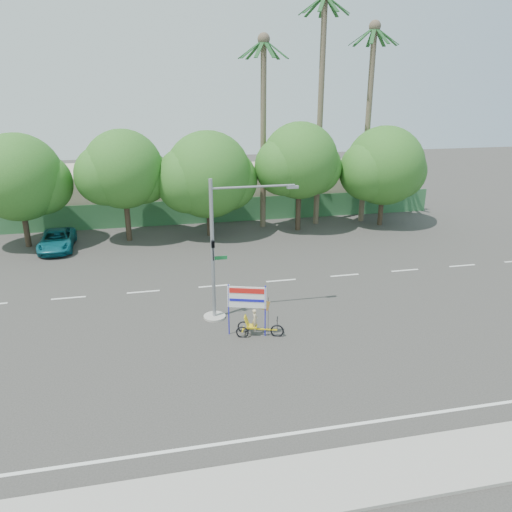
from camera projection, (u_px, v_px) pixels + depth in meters
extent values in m
plane|color=#33302D|center=(283.00, 352.00, 21.81)|extent=(120.00, 120.00, 0.00)
cube|color=gray|center=(349.00, 477.00, 14.87)|extent=(50.00, 2.40, 0.12)
cube|color=#336B3D|center=(216.00, 211.00, 41.29)|extent=(38.00, 0.08, 2.00)
cube|color=#C4B39C|center=(94.00, 193.00, 43.13)|extent=(12.00, 8.00, 4.00)
cube|color=#C4B39C|center=(294.00, 186.00, 46.74)|extent=(14.00, 8.00, 3.60)
cylinder|color=#473828|center=(25.00, 223.00, 35.05)|extent=(0.40, 0.40, 3.52)
sphere|color=#215218|center=(18.00, 177.00, 33.98)|extent=(6.00, 6.00, 6.00)
sphere|color=#215218|center=(41.00, 184.00, 34.71)|extent=(4.32, 4.32, 4.32)
cylinder|color=#473828|center=(127.00, 216.00, 36.39)|extent=(0.40, 0.40, 3.74)
sphere|color=#215218|center=(123.00, 169.00, 35.26)|extent=(5.60, 5.60, 5.60)
sphere|color=#215218|center=(142.00, 176.00, 35.98)|extent=(4.03, 4.03, 4.03)
sphere|color=#215218|center=(105.00, 175.00, 34.89)|extent=(4.26, 4.26, 4.26)
cylinder|color=#473828|center=(209.00, 214.00, 37.65)|extent=(0.40, 0.40, 3.30)
sphere|color=#215218|center=(208.00, 175.00, 36.64)|extent=(6.40, 6.40, 6.40)
sphere|color=#215218|center=(227.00, 180.00, 37.38)|extent=(4.61, 4.61, 4.61)
sphere|color=#215218|center=(189.00, 180.00, 36.23)|extent=(4.86, 4.86, 4.86)
cylinder|color=#473828|center=(298.00, 206.00, 38.93)|extent=(0.40, 0.40, 3.87)
sphere|color=#215218|center=(300.00, 161.00, 37.75)|extent=(5.80, 5.80, 5.80)
sphere|color=#215218|center=(315.00, 168.00, 38.49)|extent=(4.18, 4.18, 4.18)
sphere|color=#215218|center=(284.00, 166.00, 37.38)|extent=(4.41, 4.41, 4.41)
cylinder|color=#473828|center=(381.00, 204.00, 40.38)|extent=(0.40, 0.40, 3.43)
sphere|color=#215218|center=(385.00, 166.00, 39.33)|extent=(6.20, 6.20, 6.20)
sphere|color=#215218|center=(398.00, 171.00, 40.07)|extent=(4.46, 4.46, 4.46)
sphere|color=#215218|center=(369.00, 171.00, 38.93)|extent=(4.71, 4.71, 4.71)
cylinder|color=#70604C|center=(320.00, 117.00, 38.51)|extent=(0.44, 0.44, 17.00)
cube|color=#1C4C21|center=(337.00, 5.00, 36.07)|extent=(1.91, 0.28, 1.36)
cube|color=#1C4C21|center=(331.00, 6.00, 36.58)|extent=(1.65, 1.44, 1.36)
cube|color=#1C4C21|center=(323.00, 6.00, 36.77)|extent=(0.61, 1.93, 1.36)
cube|color=#1C4C21|center=(315.00, 6.00, 36.54)|extent=(1.20, 1.80, 1.36)
cube|color=#1C4C21|center=(312.00, 5.00, 36.01)|extent=(1.89, 0.92, 1.36)
cube|color=#1C4C21|center=(314.00, 4.00, 35.41)|extent=(1.89, 0.92, 1.36)
cube|color=#1C4C21|center=(322.00, 3.00, 35.04)|extent=(1.20, 1.80, 1.36)
cube|color=#1C4C21|center=(331.00, 3.00, 35.06)|extent=(0.61, 1.93, 1.36)
cube|color=#1C4C21|center=(337.00, 4.00, 35.47)|extent=(1.65, 1.44, 1.36)
cylinder|color=#70604C|center=(367.00, 130.00, 39.63)|extent=(0.44, 0.44, 15.00)
sphere|color=#70604C|center=(375.00, 26.00, 37.12)|extent=(0.90, 0.90, 0.90)
cube|color=#1C4C21|center=(386.00, 36.00, 37.53)|extent=(1.91, 0.28, 1.36)
cube|color=#1C4C21|center=(380.00, 37.00, 38.04)|extent=(1.65, 1.44, 1.36)
cube|color=#1C4C21|center=(371.00, 37.00, 38.23)|extent=(0.61, 1.93, 1.36)
cube|color=#1C4C21|center=(364.00, 37.00, 38.00)|extent=(1.20, 1.80, 1.36)
cube|color=#1C4C21|center=(361.00, 36.00, 37.46)|extent=(1.89, 0.92, 1.36)
cube|color=#1C4C21|center=(365.00, 35.00, 36.87)|extent=(1.89, 0.92, 1.36)
cube|color=#1C4C21|center=(373.00, 35.00, 36.50)|extent=(1.20, 1.80, 1.36)
cube|color=#1C4C21|center=(382.00, 35.00, 36.52)|extent=(0.61, 1.93, 1.36)
cube|color=#1C4C21|center=(387.00, 35.00, 36.92)|extent=(1.65, 1.44, 1.36)
cylinder|color=#70604C|center=(263.00, 138.00, 38.12)|extent=(0.44, 0.44, 14.00)
sphere|color=#70604C|center=(264.00, 39.00, 35.78)|extent=(0.90, 0.90, 0.90)
cube|color=#1C4C21|center=(276.00, 49.00, 36.19)|extent=(1.91, 0.28, 1.36)
cube|color=#1C4C21|center=(271.00, 49.00, 36.70)|extent=(1.65, 1.44, 1.36)
cube|color=#1C4C21|center=(263.00, 50.00, 36.89)|extent=(0.61, 1.93, 1.36)
cube|color=#1C4C21|center=(255.00, 49.00, 36.66)|extent=(1.20, 1.80, 1.36)
cube|color=#1C4C21|center=(251.00, 49.00, 36.13)|extent=(1.89, 0.92, 1.36)
cube|color=#1C4C21|center=(253.00, 48.00, 35.53)|extent=(1.89, 0.92, 1.36)
cube|color=#1C4C21|center=(260.00, 48.00, 35.16)|extent=(1.20, 1.80, 1.36)
cube|color=#1C4C21|center=(269.00, 48.00, 35.18)|extent=(0.61, 1.93, 1.36)
cube|color=#1C4C21|center=(275.00, 49.00, 35.59)|extent=(1.65, 1.44, 1.36)
cylinder|color=gray|center=(215.00, 316.00, 24.98)|extent=(1.10, 1.10, 0.10)
cylinder|color=gray|center=(213.00, 251.00, 23.83)|extent=(0.18, 0.18, 7.00)
cylinder|color=gray|center=(253.00, 187.00, 23.20)|extent=(4.00, 0.10, 0.10)
cube|color=gray|center=(293.00, 187.00, 23.61)|extent=(0.55, 0.20, 0.12)
imported|color=black|center=(213.00, 251.00, 23.59)|extent=(0.16, 0.20, 1.00)
cube|color=#14662D|center=(220.00, 258.00, 24.02)|extent=(0.70, 0.04, 0.18)
torus|color=black|center=(277.00, 331.00, 23.06)|extent=(0.63, 0.26, 0.64)
torus|color=black|center=(244.00, 327.00, 23.47)|extent=(0.59, 0.25, 0.59)
torus|color=black|center=(242.00, 332.00, 22.98)|extent=(0.59, 0.25, 0.59)
cube|color=gold|center=(260.00, 329.00, 23.12)|extent=(1.53, 0.54, 0.06)
cube|color=gold|center=(243.00, 329.00, 23.22)|extent=(0.23, 0.55, 0.05)
cube|color=gold|center=(252.00, 326.00, 23.11)|extent=(0.57, 0.52, 0.06)
cube|color=gold|center=(247.00, 321.00, 23.05)|extent=(0.32, 0.44, 0.51)
cylinder|color=black|center=(277.00, 324.00, 22.94)|extent=(0.04, 0.04, 0.52)
cube|color=black|center=(277.00, 319.00, 22.85)|extent=(0.17, 0.41, 0.04)
imported|color=#CCB284|center=(255.00, 319.00, 22.98)|extent=(0.34, 0.43, 1.01)
cylinder|color=#1C1BD0|center=(229.00, 310.00, 22.95)|extent=(0.07, 0.07, 2.53)
cylinder|color=#1C1BD0|center=(265.00, 311.00, 22.79)|extent=(0.07, 0.07, 2.53)
cube|color=white|center=(247.00, 297.00, 22.65)|extent=(1.71, 0.59, 1.03)
cube|color=red|center=(247.00, 291.00, 22.51)|extent=(1.52, 0.50, 0.24)
cube|color=#1C1BD0|center=(247.00, 300.00, 22.67)|extent=(1.52, 0.50, 0.13)
cylinder|color=black|center=(268.00, 317.00, 22.87)|extent=(0.02, 0.02, 1.97)
cube|color=red|center=(261.00, 304.00, 22.70)|extent=(0.80, 0.27, 0.61)
imported|color=#0F5D6C|center=(57.00, 240.00, 34.81)|extent=(2.35, 4.88, 1.34)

